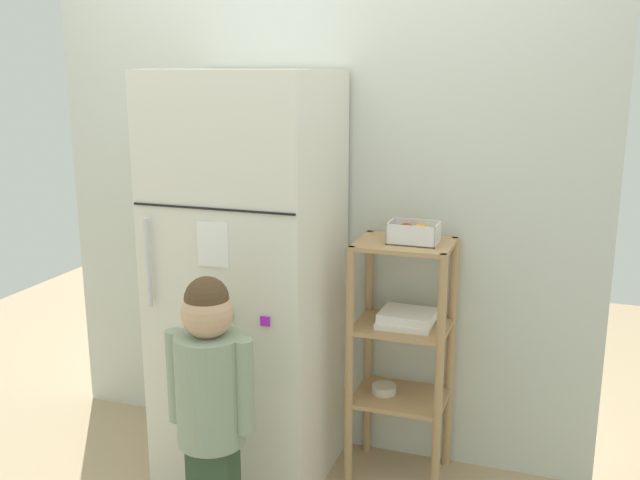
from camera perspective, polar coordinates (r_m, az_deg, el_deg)
ground_plane at (r=3.33m, az=-2.66°, el=-18.15°), size 6.00×6.00×0.00m
kitchen_wall_back at (r=3.23m, az=-0.49°, el=2.40°), size 2.54×0.03×2.24m
refrigerator at (r=3.04m, az=-5.64°, el=-3.23°), size 0.68×0.66×1.74m
child_standing at (r=2.63m, az=-8.73°, el=-11.60°), size 0.34×0.25×1.05m
pantry_shelf_unit at (r=3.06m, az=6.56°, el=-7.83°), size 0.41×0.33×1.06m
fruit_bin at (r=2.91m, az=7.41°, el=0.49°), size 0.20×0.14×0.09m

